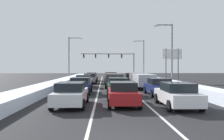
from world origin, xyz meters
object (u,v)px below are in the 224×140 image
at_px(street_lamp_left_mid, 71,54).
at_px(sedan_gray_left_lane_fourth, 90,78).
at_px(sedan_navy_left_lane_second, 81,85).
at_px(traffic_light_gantry, 114,58).
at_px(suv_gray_right_lane_fourth, 138,77).
at_px(sedan_white_right_lane_nearest, 177,95).
at_px(sedan_navy_right_lane_second, 159,87).
at_px(suv_tan_center_lane_fifth, 111,75).
at_px(sedan_black_right_lane_fifth, 130,77).
at_px(sedan_silver_left_lane_third, 84,81).
at_px(suv_silver_right_lane_third, 144,80).
at_px(suv_charcoal_center_lane_third, 114,79).
at_px(sedan_white_left_lane_nearest, 71,94).
at_px(sedan_green_center_lane_second, 118,86).
at_px(sedan_maroon_center_lane_fourth, 111,79).
at_px(sedan_red_center_lane_nearest, 123,93).
at_px(street_lamp_right_near, 169,49).
at_px(street_lamp_right_mid, 142,56).
at_px(roadside_sign_right, 172,58).
at_px(sedan_black_left_lane_fifth, 92,77).

bearing_deg(street_lamp_left_mid, sedan_gray_left_lane_fourth, -63.52).
bearing_deg(sedan_navy_left_lane_second, traffic_light_gantry, 83.01).
distance_m(suv_gray_right_lane_fourth, traffic_light_gantry, 27.67).
xyz_separation_m(sedan_white_right_lane_nearest, sedan_navy_right_lane_second, (0.26, 5.81, 0.00)).
xyz_separation_m(suv_tan_center_lane_fifth, street_lamp_left_mid, (-7.44, 2.79, 3.86)).
bearing_deg(sedan_black_right_lane_fifth, sedan_silver_left_lane_third, -123.96).
relative_size(suv_silver_right_lane_third, sedan_silver_left_lane_third, 1.09).
distance_m(suv_charcoal_center_lane_third, sedan_white_left_lane_nearest, 13.44).
bearing_deg(sedan_white_right_lane_nearest, street_lamp_left_mid, 110.26).
xyz_separation_m(sedan_white_right_lane_nearest, sedan_white_left_lane_nearest, (-6.58, 0.59, 0.00)).
distance_m(sedan_green_center_lane_second, street_lamp_left_mid, 24.29).
xyz_separation_m(suv_silver_right_lane_third, sedan_black_right_lane_fifth, (-0.13, 12.56, -0.25)).
distance_m(sedan_maroon_center_lane_fourth, sedan_gray_left_lane_fourth, 3.59).
height_order(sedan_red_center_lane_nearest, suv_charcoal_center_lane_third, suv_charcoal_center_lane_third).
height_order(sedan_black_right_lane_fifth, suv_charcoal_center_lane_third, suv_charcoal_center_lane_third).
height_order(sedan_maroon_center_lane_fourth, street_lamp_left_mid, street_lamp_left_mid).
bearing_deg(suv_tan_center_lane_fifth, sedan_white_left_lane_nearest, -97.04).
height_order(sedan_red_center_lane_nearest, street_lamp_right_near, street_lamp_right_near).
bearing_deg(traffic_light_gantry, sedan_navy_left_lane_second, -96.99).
height_order(suv_tan_center_lane_fifth, street_lamp_left_mid, street_lamp_left_mid).
xyz_separation_m(sedan_navy_left_lane_second, street_lamp_right_mid, (10.81, 29.97, 4.34)).
xyz_separation_m(sedan_white_right_lane_nearest, sedan_gray_left_lane_fourth, (-6.66, 20.96, 0.00)).
relative_size(street_lamp_right_near, roadside_sign_right, 1.52).
xyz_separation_m(sedan_navy_right_lane_second, sedan_gray_left_lane_fourth, (-6.92, 15.16, 0.00)).
xyz_separation_m(suv_gray_right_lane_fourth, traffic_light_gantry, (-2.33, 27.30, 3.87)).
xyz_separation_m(suv_tan_center_lane_fifth, sedan_gray_left_lane_fourth, (-3.28, -5.56, -0.25)).
height_order(sedan_gray_left_lane_fourth, street_lamp_right_mid, street_lamp_right_mid).
bearing_deg(sedan_navy_right_lane_second, sedan_black_left_lane_fifth, 108.02).
distance_m(suv_silver_right_lane_third, sedan_navy_left_lane_second, 7.99).
relative_size(sedan_navy_right_lane_second, sedan_black_right_lane_fifth, 1.00).
relative_size(suv_silver_right_lane_third, sedan_white_left_lane_nearest, 1.09).
bearing_deg(sedan_black_right_lane_fifth, sedan_gray_left_lane_fourth, -152.24).
bearing_deg(suv_gray_right_lane_fourth, suv_charcoal_center_lane_third, -129.43).
distance_m(street_lamp_right_mid, street_lamp_left_mid, 17.03).
xyz_separation_m(sedan_green_center_lane_second, sedan_navy_left_lane_second, (-3.46, 0.94, 0.00)).
xyz_separation_m(sedan_maroon_center_lane_fourth, sedan_navy_left_lane_second, (-3.23, -11.78, 0.00)).
height_order(sedan_gray_left_lane_fourth, traffic_light_gantry, traffic_light_gantry).
bearing_deg(roadside_sign_right, sedan_black_right_lane_fifth, 164.03).
distance_m(suv_silver_right_lane_third, suv_tan_center_lane_fifth, 15.06).
bearing_deg(suv_silver_right_lane_third, sedan_navy_right_lane_second, -87.76).
height_order(suv_gray_right_lane_fourth, sedan_red_center_lane_nearest, suv_gray_right_lane_fourth).
bearing_deg(suv_gray_right_lane_fourth, roadside_sign_right, 36.15).
distance_m(sedan_navy_right_lane_second, sedan_navy_left_lane_second, 7.17).
relative_size(sedan_green_center_lane_second, sedan_navy_left_lane_second, 1.00).
bearing_deg(sedan_silver_left_lane_third, suv_gray_right_lane_fourth, 27.79).
distance_m(sedan_red_center_lane_nearest, street_lamp_right_mid, 37.59).
bearing_deg(suv_silver_right_lane_third, sedan_white_left_lane_nearest, -120.37).
bearing_deg(suv_charcoal_center_lane_third, sedan_gray_left_lane_fourth, 114.37).
relative_size(sedan_red_center_lane_nearest, sedan_gray_left_lane_fourth, 1.00).
relative_size(sedan_white_right_lane_nearest, sedan_black_right_lane_fifth, 1.00).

